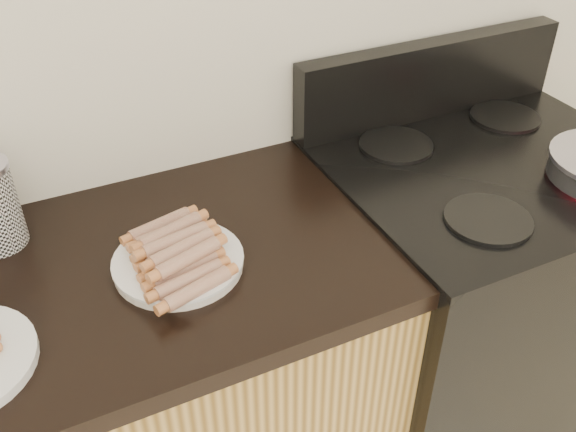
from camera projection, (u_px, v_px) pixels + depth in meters
name	position (u px, v px, depth m)	size (l,w,h in m)	color
wall_back	(105.00, 3.00, 1.24)	(4.00, 0.04, 2.60)	silver
stove	(466.00, 305.00, 1.77)	(0.76, 0.65, 0.91)	black
stove_panel	(430.00, 79.00, 1.65)	(0.76, 0.06, 0.20)	black
burner_near_left	(488.00, 219.00, 1.32)	(0.18, 0.18, 0.01)	black
burner_far_left	(396.00, 145.00, 1.56)	(0.18, 0.18, 0.01)	black
burner_far_right	(505.00, 117.00, 1.68)	(0.18, 0.18, 0.01)	black
main_plate	(179.00, 264.00, 1.21)	(0.24, 0.24, 0.02)	white
hotdog_pile	(177.00, 252.00, 1.20)	(0.13, 0.27, 0.05)	#A22C30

